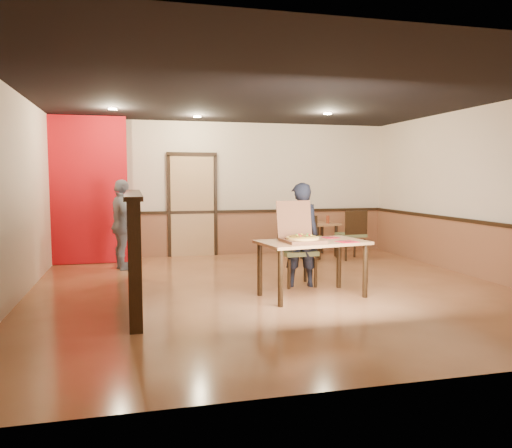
{
  "coord_description": "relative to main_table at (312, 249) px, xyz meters",
  "views": [
    {
      "loc": [
        -2.01,
        -6.95,
        1.64
      ],
      "look_at": [
        -0.29,
        0.0,
        0.97
      ],
      "focal_mm": 35.0,
      "sensor_mm": 36.0,
      "label": 1
    }
  ],
  "objects": [
    {
      "name": "floor",
      "position": [
        -0.37,
        0.56,
        -0.66
      ],
      "size": [
        7.0,
        7.0,
        0.0
      ],
      "primitive_type": "plane",
      "color": "#BD7749",
      "rests_on": "ground"
    },
    {
      "name": "ceiling",
      "position": [
        -0.37,
        0.56,
        2.14
      ],
      "size": [
        7.0,
        7.0,
        0.0
      ],
      "primitive_type": "plane",
      "rotation": [
        3.14,
        0.0,
        0.0
      ],
      "color": "black",
      "rests_on": "wall_back"
    },
    {
      "name": "wall_back",
      "position": [
        -0.37,
        4.06,
        0.74
      ],
      "size": [
        7.0,
        0.0,
        7.0
      ],
      "primitive_type": "plane",
      "rotation": [
        1.57,
        0.0,
        0.0
      ],
      "color": "beige",
      "rests_on": "floor"
    },
    {
      "name": "wall_left",
      "position": [
        -3.87,
        0.56,
        0.74
      ],
      "size": [
        0.0,
        7.0,
        7.0
      ],
      "primitive_type": "plane",
      "rotation": [
        1.57,
        0.0,
        1.57
      ],
      "color": "beige",
      "rests_on": "floor"
    },
    {
      "name": "wall_right",
      "position": [
        3.13,
        0.56,
        0.74
      ],
      "size": [
        0.0,
        7.0,
        7.0
      ],
      "primitive_type": "plane",
      "rotation": [
        1.57,
        0.0,
        -1.57
      ],
      "color": "beige",
      "rests_on": "floor"
    },
    {
      "name": "wainscot_back",
      "position": [
        -0.37,
        4.03,
        -0.21
      ],
      "size": [
        7.0,
        0.04,
        0.9
      ],
      "primitive_type": "cube",
      "color": "#915A3A",
      "rests_on": "floor"
    },
    {
      "name": "chair_rail_back",
      "position": [
        -0.37,
        4.01,
        0.26
      ],
      "size": [
        7.0,
        0.06,
        0.06
      ],
      "primitive_type": "cube",
      "color": "black",
      "rests_on": "wall_back"
    },
    {
      "name": "wainscot_right",
      "position": [
        3.1,
        0.56,
        -0.21
      ],
      "size": [
        0.04,
        7.0,
        0.9
      ],
      "primitive_type": "cube",
      "color": "#915A3A",
      "rests_on": "floor"
    },
    {
      "name": "chair_rail_right",
      "position": [
        3.08,
        0.56,
        0.26
      ],
      "size": [
        0.06,
        7.0,
        0.06
      ],
      "primitive_type": "cube",
      "color": "black",
      "rests_on": "wall_right"
    },
    {
      "name": "back_door",
      "position": [
        -1.17,
        4.02,
        0.39
      ],
      "size": [
        0.9,
        0.06,
        2.1
      ],
      "primitive_type": "cube",
      "color": "tan",
      "rests_on": "wall_back"
    },
    {
      "name": "booth_partition",
      "position": [
        -2.37,
        0.36,
        0.07
      ],
      "size": [
        0.2,
        3.1,
        1.44
      ],
      "color": "black",
      "rests_on": "floor"
    },
    {
      "name": "red_accent_panel",
      "position": [
        -3.27,
        3.56,
        0.74
      ],
      "size": [
        1.6,
        0.2,
        2.78
      ],
      "primitive_type": "cube",
      "color": "red",
      "rests_on": "floor"
    },
    {
      "name": "spot_a",
      "position": [
        -2.67,
        2.36,
        2.12
      ],
      "size": [
        0.14,
        0.14,
        0.02
      ],
      "primitive_type": "cylinder",
      "color": "#FFD5B2",
      "rests_on": "ceiling"
    },
    {
      "name": "spot_b",
      "position": [
        -1.17,
        3.06,
        2.12
      ],
      "size": [
        0.14,
        0.14,
        0.02
      ],
      "primitive_type": "cylinder",
      "color": "#FFD5B2",
      "rests_on": "ceiling"
    },
    {
      "name": "spot_c",
      "position": [
        1.03,
        2.06,
        2.12
      ],
      "size": [
        0.14,
        0.14,
        0.02
      ],
      "primitive_type": "cylinder",
      "color": "#FFD5B2",
      "rests_on": "ceiling"
    },
    {
      "name": "main_table",
      "position": [
        0.0,
        0.0,
        0.0
      ],
      "size": [
        1.56,
        1.04,
        0.77
      ],
      "rotation": [
        0.0,
        0.0,
        0.16
      ],
      "color": "#B1794A",
      "rests_on": "floor"
    },
    {
      "name": "diner_chair",
      "position": [
        0.03,
        0.81,
        -0.1
      ],
      "size": [
        0.53,
        0.53,
        1.03
      ],
      "rotation": [
        0.0,
        0.0,
        0.03
      ],
      "color": "#646C3F",
      "rests_on": "floor"
    },
    {
      "name": "side_chair_left",
      "position": [
        0.93,
        2.78,
        -0.17
      ],
      "size": [
        0.63,
        0.63,
        0.91
      ],
      "rotation": [
        0.0,
        0.0,
        2.57
      ],
      "color": "#646C3F",
      "rests_on": "floor"
    },
    {
      "name": "side_chair_right",
      "position": [
        1.87,
        2.76,
        -0.12
      ],
      "size": [
        0.51,
        0.51,
        0.99
      ],
      "rotation": [
        0.0,
        0.0,
        3.19
      ],
      "color": "#646C3F",
      "rests_on": "floor"
    },
    {
      "name": "side_table",
      "position": [
        1.42,
        3.38,
        -0.15
      ],
      "size": [
        0.79,
        0.79,
        0.69
      ],
      "rotation": [
        0.0,
        0.0,
        0.28
      ],
      "color": "#B1794A",
      "rests_on": "floor"
    },
    {
      "name": "diner",
      "position": [
        0.05,
        0.66,
        0.12
      ],
      "size": [
        0.62,
        0.46,
        1.57
      ],
      "primitive_type": "imported",
      "rotation": [
        0.0,
        0.0,
        2.99
      ],
      "color": "black",
      "rests_on": "floor"
    },
    {
      "name": "passerby",
      "position": [
        -2.57,
        2.74,
        0.14
      ],
      "size": [
        0.62,
        1.01,
        1.61
      ],
      "primitive_type": "imported",
      "rotation": [
        0.0,
        0.0,
        1.83
      ],
      "color": "gray",
      "rests_on": "floor"
    },
    {
      "name": "pizza_box",
      "position": [
        -0.17,
        -0.02,
        0.18
      ],
      "size": [
        0.56,
        0.64,
        0.54
      ],
      "rotation": [
        0.0,
        0.0,
        0.07
      ],
      "color": "brown",
      "rests_on": "main_table"
    },
    {
      "name": "pizza",
      "position": [
        -0.17,
        -0.08,
        0.16
      ],
      "size": [
        0.48,
        0.48,
        0.03
      ],
      "primitive_type": "cylinder",
      "rotation": [
        0.0,
        0.0,
        0.08
      ],
      "color": "#FAC05B",
      "rests_on": "pizza_box"
    },
    {
      "name": "napkin_near",
      "position": [
        0.42,
        -0.22,
        0.11
      ],
      "size": [
        0.29,
        0.29,
        0.01
      ],
      "rotation": [
        0.0,
        0.0,
        0.23
      ],
      "color": "red",
      "rests_on": "main_table"
    },
    {
      "name": "napkin_far",
      "position": [
        0.38,
        0.28,
        0.11
      ],
      "size": [
        0.24,
        0.24,
        0.01
      ],
      "rotation": [
        0.0,
        0.0,
        0.17
      ],
      "color": "red",
      "rests_on": "main_table"
    },
    {
      "name": "condiment",
      "position": [
        1.56,
        3.28,
        0.11
      ],
      "size": [
        0.07,
        0.07,
        0.16
      ],
      "primitive_type": "cylinder",
      "color": "maroon",
      "rests_on": "side_table"
    }
  ]
}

